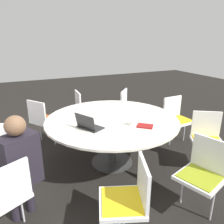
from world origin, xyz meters
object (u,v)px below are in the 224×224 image
(chair_3, at_px, (207,136))
(chair_8, at_px, (13,143))
(chair_2, at_px, (203,170))
(laptop, at_px, (88,125))
(chair_4, at_px, (176,116))
(chair_6, at_px, (84,107))
(chair_5, at_px, (130,106))
(chair_7, at_px, (43,118))
(spiral_notebook, at_px, (145,126))
(chair_1, at_px, (129,196))
(person_0, at_px, (20,162))
(chair_0, at_px, (4,194))
(coffee_cup, at_px, (132,122))

(chair_3, xyz_separation_m, chair_8, (0.96, 2.63, 0.00))
(chair_3, bearing_deg, chair_8, 12.22)
(chair_2, relative_size, laptop, 2.14)
(chair_4, xyz_separation_m, chair_6, (1.23, 1.40, 0.00))
(chair_5, xyz_separation_m, chair_8, (-0.83, 2.30, 0.00))
(chair_4, relative_size, chair_6, 1.00)
(chair_2, height_order, chair_7, same)
(chair_8, bearing_deg, spiral_notebook, -10.73)
(chair_8, relative_size, spiral_notebook, 3.35)
(chair_1, height_order, person_0, person_0)
(chair_4, distance_m, person_0, 2.86)
(chair_7, relative_size, laptop, 2.14)
(spiral_notebook, bearing_deg, chair_0, 101.36)
(chair_3, distance_m, coffee_cup, 1.18)
(chair_1, bearing_deg, laptop, 21.37)
(chair_1, xyz_separation_m, chair_5, (2.44, -1.35, 0.00))
(person_0, xyz_separation_m, coffee_cup, (0.30, -1.46, 0.09))
(chair_6, height_order, laptop, laptop)
(chair_7, distance_m, coffee_cup, 1.81)
(chair_6, height_order, chair_8, same)
(chair_2, bearing_deg, chair_8, 32.17)
(chair_5, distance_m, coffee_cup, 1.67)
(chair_1, bearing_deg, spiral_notebook, -18.67)
(chair_2, bearing_deg, chair_1, 73.33)
(chair_2, bearing_deg, chair_3, -67.31)
(chair_2, distance_m, chair_6, 2.79)
(chair_1, distance_m, chair_2, 0.94)
(chair_2, relative_size, chair_7, 1.00)
(chair_4, bearing_deg, chair_5, -65.97)
(person_0, bearing_deg, chair_0, -160.97)
(chair_2, height_order, chair_5, same)
(spiral_notebook, bearing_deg, chair_1, 140.42)
(chair_6, distance_m, coffee_cup, 1.80)
(coffee_cup, bearing_deg, chair_2, -159.39)
(chair_5, relative_size, chair_8, 1.00)
(chair_2, xyz_separation_m, chair_4, (1.51, -0.91, 0.00))
(chair_6, distance_m, laptop, 1.74)
(chair_0, bearing_deg, laptop, 3.20)
(chair_0, xyz_separation_m, spiral_notebook, (0.36, -1.77, 0.25))
(chair_0, height_order, laptop, laptop)
(chair_3, xyz_separation_m, chair_7, (1.82, 2.11, 0.00))
(chair_0, relative_size, spiral_notebook, 3.35)
(chair_4, relative_size, spiral_notebook, 3.35)
(chair_2, height_order, laptop, laptop)
(chair_3, distance_m, chair_5, 1.82)
(chair_7, xyz_separation_m, person_0, (-1.78, 0.45, 0.19))
(chair_4, distance_m, chair_5, 1.03)
(chair_0, distance_m, laptop, 1.25)
(chair_3, bearing_deg, chair_4, -68.76)
(chair_4, height_order, chair_5, same)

